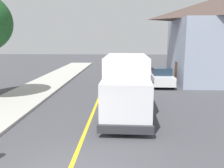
{
  "coord_description": "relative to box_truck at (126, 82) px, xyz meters",
  "views": [
    {
      "loc": [
        1.66,
        -6.38,
        4.13
      ],
      "look_at": [
        1.03,
        7.88,
        1.4
      ],
      "focal_mm": 37.25,
      "sensor_mm": 36.0,
      "label": 1
    }
  ],
  "objects": [
    {
      "name": "parked_car_near",
      "position": [
        -0.27,
        7.31,
        -0.97
      ],
      "size": [
        1.91,
        4.44,
        1.67
      ],
      "color": "#4C564C",
      "rests_on": "ground"
    },
    {
      "name": "parked_car_furthest",
      "position": [
        0.26,
        28.93,
        -0.97
      ],
      "size": [
        1.96,
        4.46,
        1.67
      ],
      "color": "#2D4793",
      "rests_on": "ground"
    },
    {
      "name": "parked_car_far",
      "position": [
        0.66,
        21.45,
        -0.97
      ],
      "size": [
        1.94,
        4.46,
        1.67
      ],
      "color": "#B7B7BC",
      "rests_on": "ground"
    },
    {
      "name": "parked_car_mid",
      "position": [
        0.22,
        14.36,
        -0.97
      ],
      "size": [
        1.89,
        4.44,
        1.67
      ],
      "color": "maroon",
      "rests_on": "ground"
    },
    {
      "name": "centre_line_yellow",
      "position": [
        -1.9,
        3.29,
        -1.76
      ],
      "size": [
        0.16,
        56.0,
        0.01
      ],
      "primitive_type": "cube",
      "color": "gold",
      "rests_on": "ground"
    },
    {
      "name": "parked_van_across",
      "position": [
        3.3,
        7.91,
        -0.97
      ],
      "size": [
        1.8,
        4.4,
        1.67
      ],
      "color": "silver",
      "rests_on": "ground"
    },
    {
      "name": "box_truck",
      "position": [
        0.0,
        0.0,
        0.0
      ],
      "size": [
        2.56,
        7.23,
        3.2
      ],
      "color": "silver",
      "rests_on": "ground"
    }
  ]
}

